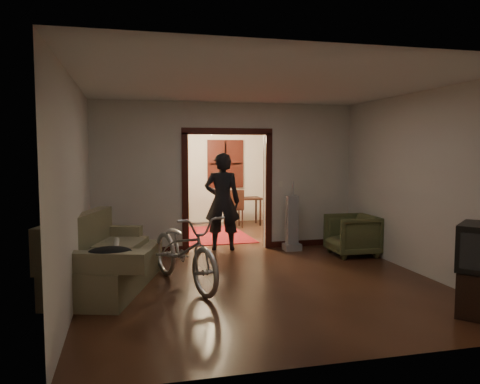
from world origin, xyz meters
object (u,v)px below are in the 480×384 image
object	(u,v)px
sofa	(108,251)
locker	(154,194)
bicycle	(184,250)
armchair	(352,235)
person	(222,202)
desk	(242,212)

from	to	relation	value
sofa	locker	bearing A→B (deg)	97.13
bicycle	armchair	xyz separation A→B (m)	(3.19, 1.20, -0.14)
person	locker	xyz separation A→B (m)	(-1.12, 2.97, -0.09)
sofa	desk	world-z (taller)	sofa
sofa	bicycle	xyz separation A→B (m)	(1.03, -0.18, 0.01)
bicycle	person	size ratio (longest dim) A/B	1.06
bicycle	armchair	world-z (taller)	bicycle
locker	armchair	bearing A→B (deg)	-66.65
locker	bicycle	bearing A→B (deg)	-104.83
armchair	bicycle	bearing A→B (deg)	-67.90
desk	sofa	bearing A→B (deg)	-113.72
bicycle	locker	xyz separation A→B (m)	(-0.12, 5.22, 0.32)
bicycle	person	xyz separation A→B (m)	(1.00, 2.25, 0.41)
sofa	person	distance (m)	2.93
person	sofa	bearing A→B (deg)	59.01
armchair	locker	distance (m)	5.22
armchair	person	size ratio (longest dim) A/B	0.44
person	desk	size ratio (longest dim) A/B	1.99
armchair	person	bearing A→B (deg)	-114.08
person	locker	size ratio (longest dim) A/B	1.11
bicycle	person	world-z (taller)	person
armchair	desk	size ratio (longest dim) A/B	0.88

